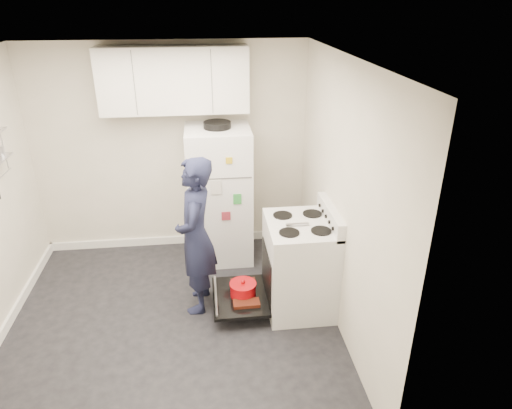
{
  "coord_description": "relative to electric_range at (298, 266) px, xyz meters",
  "views": [
    {
      "loc": [
        0.39,
        -3.65,
        2.96
      ],
      "look_at": [
        0.87,
        0.41,
        1.05
      ],
      "focal_mm": 32.0,
      "sensor_mm": 36.0,
      "label": 1
    }
  ],
  "objects": [
    {
      "name": "room",
      "position": [
        -1.29,
        -0.12,
        0.74
      ],
      "size": [
        3.21,
        3.21,
        2.51
      ],
      "color": "black",
      "rests_on": "ground"
    },
    {
      "name": "electric_range",
      "position": [
        0.0,
        0.0,
        0.0
      ],
      "size": [
        0.66,
        0.76,
        1.1
      ],
      "color": "silver",
      "rests_on": "ground"
    },
    {
      "name": "open_oven_door",
      "position": [
        -0.58,
        0.0,
        -0.29
      ],
      "size": [
        0.55,
        0.7,
        0.22
      ],
      "color": "black",
      "rests_on": "ground"
    },
    {
      "name": "refrigerator",
      "position": [
        -0.72,
        1.1,
        0.34
      ],
      "size": [
        0.72,
        0.74,
        1.67
      ],
      "color": "white",
      "rests_on": "ground"
    },
    {
      "name": "upper_cabinets",
      "position": [
        -1.16,
        1.28,
        1.63
      ],
      "size": [
        1.6,
        0.33,
        0.7
      ],
      "primitive_type": "cube",
      "color": "silver",
      "rests_on": "room"
    },
    {
      "name": "person",
      "position": [
        -1.0,
        0.12,
        0.34
      ],
      "size": [
        0.45,
        0.63,
        1.61
      ],
      "primitive_type": "imported",
      "rotation": [
        0.0,
        0.0,
        -1.68
      ],
      "color": "#191C37",
      "rests_on": "ground"
    }
  ]
}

